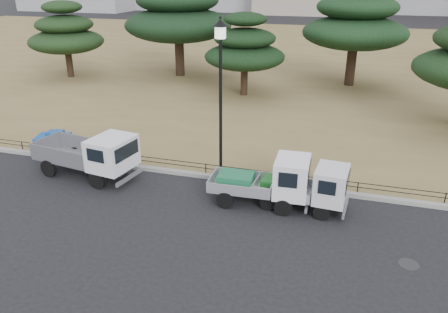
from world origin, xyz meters
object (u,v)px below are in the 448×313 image
(street_lamp, at_px, (220,74))
(tarp_pile, at_px, (54,142))
(truck_kei_rear, at_px, (308,187))
(truck_kei_front, at_px, (267,181))
(truck_large, at_px, (90,153))

(street_lamp, bearing_deg, tarp_pile, 177.94)
(truck_kei_rear, bearing_deg, tarp_pile, 174.94)
(truck_kei_front, relative_size, truck_kei_rear, 1.08)
(truck_kei_front, xyz_separation_m, street_lamp, (-2.25, 1.73, 3.33))
(truck_large, relative_size, tarp_pile, 2.69)
(street_lamp, bearing_deg, truck_kei_front, -37.49)
(truck_large, height_order, truck_kei_rear, truck_large)
(truck_kei_rear, bearing_deg, truck_large, -176.76)
(truck_large, bearing_deg, tarp_pile, 158.90)
(truck_large, relative_size, street_lamp, 0.74)
(truck_kei_rear, height_order, street_lamp, street_lamp)
(street_lamp, relative_size, tarp_pile, 3.64)
(truck_kei_rear, height_order, tarp_pile, truck_kei_rear)
(truck_kei_front, bearing_deg, street_lamp, 140.39)
(truck_large, distance_m, truck_kei_rear, 8.74)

